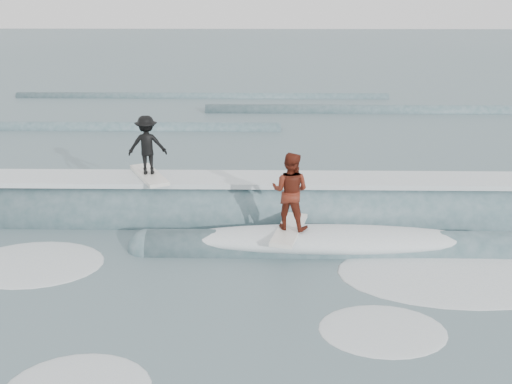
{
  "coord_description": "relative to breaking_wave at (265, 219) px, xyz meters",
  "views": [
    {
      "loc": [
        0.25,
        -11.57,
        6.21
      ],
      "look_at": [
        0.0,
        2.57,
        1.1
      ],
      "focal_mm": 40.0,
      "sensor_mm": 36.0,
      "label": 1
    }
  ],
  "objects": [
    {
      "name": "ground",
      "position": [
        -0.23,
        -3.29,
        -0.04
      ],
      "size": [
        160.0,
        160.0,
        0.0
      ],
      "primitive_type": "plane",
      "color": "#425C61",
      "rests_on": "ground"
    },
    {
      "name": "breaking_wave",
      "position": [
        0.0,
        0.0,
        0.0
      ],
      "size": [
        24.03,
        3.89,
        2.22
      ],
      "color": "#345358",
      "rests_on": "ground"
    },
    {
      "name": "surfer_black",
      "position": [
        -3.25,
        0.28,
        1.98
      ],
      "size": [
        1.42,
        2.03,
        1.74
      ],
      "color": "silver",
      "rests_on": "ground"
    },
    {
      "name": "surfer_red",
      "position": [
        0.61,
        -1.92,
        1.45
      ],
      "size": [
        1.12,
        2.07,
        2.02
      ],
      "color": "silver",
      "rests_on": "ground"
    },
    {
      "name": "whitewater",
      "position": [
        0.45,
        -4.11,
        -0.04
      ],
      "size": [
        13.71,
        6.64,
        0.1
      ],
      "color": "white",
      "rests_on": "ground"
    },
    {
      "name": "far_swells",
      "position": [
        -0.93,
        14.36,
        -0.04
      ],
      "size": [
        40.14,
        8.65,
        0.8
      ],
      "color": "#345358",
      "rests_on": "ground"
    }
  ]
}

